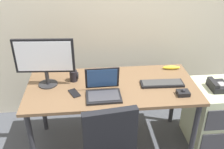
# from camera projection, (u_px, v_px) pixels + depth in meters

# --- Properties ---
(ground_plane) EXTENTS (8.00, 8.00, 0.00)m
(ground_plane) POSITION_uv_depth(u_px,v_px,m) (112.00, 143.00, 2.80)
(ground_plane) COLOR #43464C
(back_wall) EXTENTS (6.00, 0.10, 2.80)m
(back_wall) POSITION_uv_depth(u_px,v_px,m) (106.00, 0.00, 2.75)
(back_wall) COLOR beige
(back_wall) RESTS_ON ground
(desk) EXTENTS (1.63, 0.76, 0.75)m
(desk) POSITION_uv_depth(u_px,v_px,m) (112.00, 92.00, 2.47)
(desk) COLOR brown
(desk) RESTS_ON ground
(file_cabinet) EXTENTS (0.42, 0.53, 0.69)m
(file_cabinet) POSITION_uv_depth(u_px,v_px,m) (211.00, 115.00, 2.69)
(file_cabinet) COLOR beige
(file_cabinet) RESTS_ON ground
(desk_phone) EXTENTS (0.17, 0.20, 0.09)m
(desk_phone) POSITION_uv_depth(u_px,v_px,m) (218.00, 86.00, 2.49)
(desk_phone) COLOR black
(desk_phone) RESTS_ON file_cabinet
(monitor_main) EXTENTS (0.55, 0.18, 0.47)m
(monitor_main) POSITION_uv_depth(u_px,v_px,m) (44.00, 59.00, 2.31)
(monitor_main) COLOR #262628
(monitor_main) RESTS_ON desk
(keyboard) EXTENTS (0.41, 0.15, 0.03)m
(keyboard) POSITION_uv_depth(u_px,v_px,m) (162.00, 83.00, 2.44)
(keyboard) COLOR black
(keyboard) RESTS_ON desk
(laptop) EXTENTS (0.32, 0.27, 0.24)m
(laptop) POSITION_uv_depth(u_px,v_px,m) (103.00, 90.00, 2.27)
(laptop) COLOR black
(laptop) RESTS_ON desk
(trackball_mouse) EXTENTS (0.11, 0.09, 0.07)m
(trackball_mouse) POSITION_uv_depth(u_px,v_px,m) (183.00, 93.00, 2.28)
(trackball_mouse) COLOR black
(trackball_mouse) RESTS_ON desk
(coffee_mug) EXTENTS (0.09, 0.08, 0.11)m
(coffee_mug) POSITION_uv_depth(u_px,v_px,m) (74.00, 76.00, 2.49)
(coffee_mug) COLOR black
(coffee_mug) RESTS_ON desk
(cell_phone) EXTENTS (0.12, 0.16, 0.01)m
(cell_phone) POSITION_uv_depth(u_px,v_px,m) (74.00, 93.00, 2.31)
(cell_phone) COLOR black
(cell_phone) RESTS_ON desk
(banana) EXTENTS (0.19, 0.06, 0.04)m
(banana) POSITION_uv_depth(u_px,v_px,m) (171.00, 68.00, 2.72)
(banana) COLOR yellow
(banana) RESTS_ON desk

